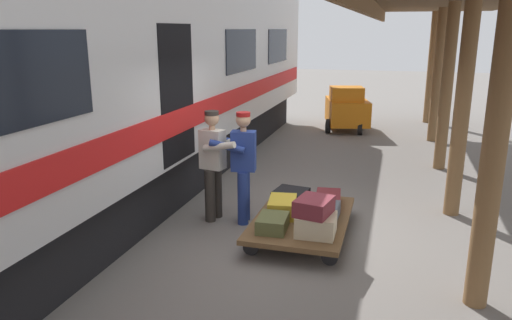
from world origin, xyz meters
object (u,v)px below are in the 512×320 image
at_px(luggage_cart, 302,219).
at_px(suitcase_maroon_trunk, 328,200).
at_px(train_car, 88,84).
at_px(porter_in_overalls, 242,164).
at_px(porter_by_door, 214,162).
at_px(suitcase_slate_roller, 323,212).
at_px(suitcase_olive_duffel, 273,223).
at_px(suitcase_yellow_case, 282,207).
at_px(baggage_tug, 347,109).
at_px(suitcase_black_hardshell, 291,196).
at_px(suitcase_burgundy_valise, 314,206).
at_px(suitcase_cream_canvas, 316,225).

distance_m(luggage_cart, suitcase_maroon_trunk, 0.65).
bearing_deg(train_car, suitcase_maroon_trunk, -172.69).
bearing_deg(porter_in_overalls, porter_by_door, 3.29).
distance_m(suitcase_slate_roller, suitcase_olive_duffel, 0.81).
distance_m(train_car, suitcase_yellow_case, 3.54).
bearing_deg(porter_in_overalls, baggage_tug, -95.91).
relative_size(luggage_cart, suitcase_black_hardshell, 4.21).
relative_size(suitcase_olive_duffel, porter_in_overalls, 0.30).
relative_size(suitcase_burgundy_valise, baggage_tug, 0.26).
xyz_separation_m(luggage_cart, suitcase_olive_duffel, (0.29, 0.57, 0.14)).
bearing_deg(porter_in_overalls, suitcase_burgundy_valise, 146.40).
distance_m(suitcase_maroon_trunk, baggage_tug, 7.28).
distance_m(luggage_cart, baggage_tug, 7.84).
relative_size(luggage_cart, suitcase_olive_duffel, 4.12).
xyz_separation_m(suitcase_black_hardshell, suitcase_yellow_case, (0.00, 0.57, 0.03)).
bearing_deg(baggage_tug, porter_by_door, 80.82).
height_order(luggage_cart, suitcase_maroon_trunk, suitcase_maroon_trunk).
xyz_separation_m(suitcase_black_hardshell, baggage_tug, (-0.10, -7.26, 0.25)).
relative_size(suitcase_slate_roller, porter_in_overalls, 0.35).
xyz_separation_m(luggage_cart, suitcase_yellow_case, (0.29, 0.00, 0.16)).
height_order(suitcase_slate_roller, suitcase_black_hardshell, suitcase_slate_roller).
bearing_deg(suitcase_cream_canvas, train_car, -10.24).
height_order(train_car, baggage_tug, train_car).
bearing_deg(suitcase_maroon_trunk, suitcase_yellow_case, 44.53).
bearing_deg(train_car, suitcase_burgundy_valise, 169.82).
distance_m(suitcase_yellow_case, porter_in_overalls, 0.90).
relative_size(luggage_cart, suitcase_cream_canvas, 4.16).
height_order(train_car, suitcase_cream_canvas, train_car).
bearing_deg(suitcase_slate_roller, baggage_tug, -86.49).
distance_m(porter_by_door, baggage_tug, 7.71).
bearing_deg(porter_by_door, baggage_tug, -99.18).
height_order(suitcase_yellow_case, porter_in_overalls, porter_in_overalls).
bearing_deg(porter_in_overalls, suitcase_maroon_trunk, -165.90).
relative_size(train_car, porter_in_overalls, 10.44).
height_order(suitcase_cream_canvas, suitcase_yellow_case, suitcase_cream_canvas).
bearing_deg(suitcase_burgundy_valise, luggage_cart, -65.66).
height_order(suitcase_maroon_trunk, baggage_tug, baggage_tug).
xyz_separation_m(train_car, porter_by_door, (-1.99, -0.13, -1.14)).
xyz_separation_m(train_car, suitcase_yellow_case, (-3.12, 0.10, -1.66)).
relative_size(suitcase_maroon_trunk, baggage_tug, 0.32).
distance_m(luggage_cart, suitcase_yellow_case, 0.33).
distance_m(train_car, suitcase_cream_canvas, 4.10).
relative_size(suitcase_maroon_trunk, porter_by_door, 0.36).
xyz_separation_m(suitcase_slate_roller, suitcase_olive_duffel, (0.58, 0.57, -0.00)).
xyz_separation_m(suitcase_maroon_trunk, porter_in_overalls, (1.26, 0.32, 0.56)).
bearing_deg(suitcase_maroon_trunk, suitcase_olive_duffel, 63.06).
bearing_deg(train_car, baggage_tug, -112.60).
xyz_separation_m(suitcase_yellow_case, suitcase_maroon_trunk, (-0.58, -0.57, -0.03)).
distance_m(train_car, suitcase_burgundy_valise, 3.98).
xyz_separation_m(luggage_cart, suitcase_cream_canvas, (-0.29, 0.57, 0.18)).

